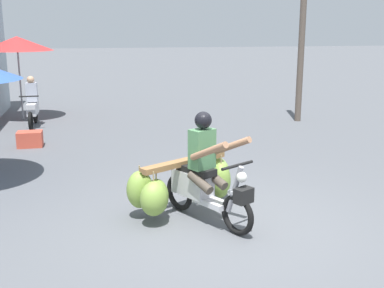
# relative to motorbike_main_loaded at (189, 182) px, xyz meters

# --- Properties ---
(ground_plane) EXTENTS (120.00, 120.00, 0.00)m
(ground_plane) POSITION_rel_motorbike_main_loaded_xyz_m (0.40, -0.49, -0.52)
(ground_plane) COLOR #56595E
(motorbike_main_loaded) EXTENTS (1.79, 1.91, 1.58)m
(motorbike_main_loaded) POSITION_rel_motorbike_main_loaded_xyz_m (0.00, 0.00, 0.00)
(motorbike_main_loaded) COLOR black
(motorbike_main_loaded) RESTS_ON ground
(motorbike_distant_ahead_left) EXTENTS (0.50, 1.62, 1.40)m
(motorbike_distant_ahead_left) POSITION_rel_motorbike_main_loaded_xyz_m (-2.94, 7.33, 0.05)
(motorbike_distant_ahead_left) COLOR black
(motorbike_distant_ahead_left) RESTS_ON ground
(market_umbrella_further_along) EXTENTS (2.06, 2.06, 2.44)m
(market_umbrella_further_along) POSITION_rel_motorbike_main_loaded_xyz_m (-3.36, 8.45, 1.72)
(market_umbrella_further_along) COLOR #99999E
(market_umbrella_further_along) RESTS_ON ground
(produce_crate) EXTENTS (0.56, 0.40, 0.36)m
(produce_crate) POSITION_rel_motorbike_main_loaded_xyz_m (-2.76, 4.86, -0.34)
(produce_crate) COLOR #CC4C38
(produce_crate) RESTS_ON ground
(utility_pole) EXTENTS (0.18, 0.18, 5.20)m
(utility_pole) POSITION_rel_motorbike_main_loaded_xyz_m (4.63, 6.55, 2.08)
(utility_pole) COLOR brown
(utility_pole) RESTS_ON ground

